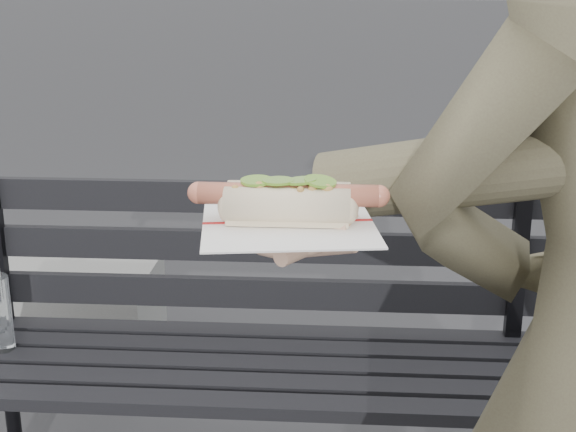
% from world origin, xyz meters
% --- Properties ---
extents(park_bench, '(1.50, 0.44, 0.88)m').
position_xyz_m(park_bench, '(-0.09, 0.98, 0.52)').
color(park_bench, black).
rests_on(park_bench, ground).
extents(held_hotdog, '(0.64, 0.31, 0.20)m').
position_xyz_m(held_hotdog, '(0.29, 0.09, 1.15)').
color(held_hotdog, '#4A4331').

